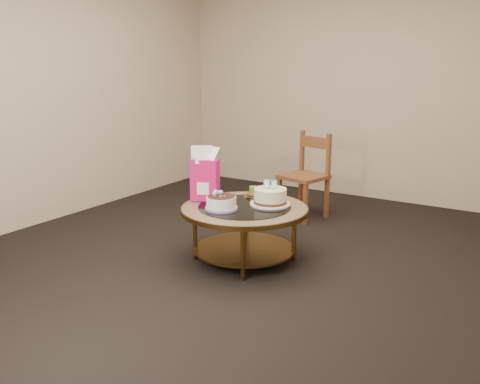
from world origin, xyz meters
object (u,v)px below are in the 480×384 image
Objects in this scene: gift_bag at (205,174)px; dining_chair at (306,175)px; decorated_cake at (221,203)px; coffee_table at (244,216)px; cream_cake at (270,197)px.

gift_bag is 1.43m from dining_chair.
gift_bag is at bearing -86.73° from dining_chair.
decorated_cake is 1.55m from dining_chair.
cream_cake is (0.15, 0.15, 0.14)m from coffee_table.
gift_bag reaches higher than dining_chair.
cream_cake is at bearing -1.92° from gift_bag.
gift_bag is at bearing -177.23° from cream_cake.
coffee_table is at bearing -71.30° from dining_chair.
dining_chair is (-0.11, 1.38, 0.06)m from coffee_table.
decorated_cake is 0.36m from gift_bag.
dining_chair is (-0.01, 1.55, -0.07)m from decorated_cake.
dining_chair reaches higher than decorated_cake.
gift_bag is at bearing 149.23° from decorated_cake.
decorated_cake is 0.57× the size of gift_bag.
decorated_cake is (-0.11, -0.17, 0.13)m from coffee_table.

